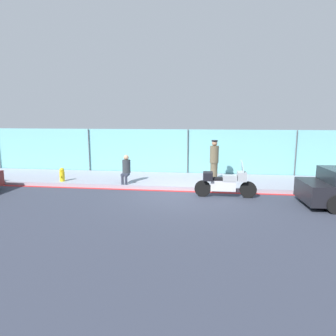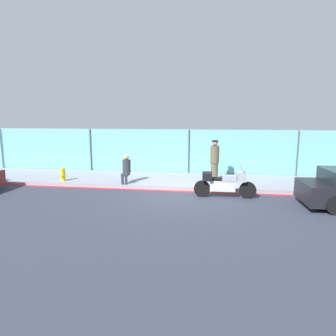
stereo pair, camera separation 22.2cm
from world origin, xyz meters
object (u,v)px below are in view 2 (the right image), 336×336
object	(u,v)px
person_seated_on_curb	(126,168)
motorcycle	(224,183)
officer_standing	(215,160)
fire_hydrant	(63,174)

from	to	relation	value
person_seated_on_curb	motorcycle	bearing A→B (deg)	-15.84
motorcycle	officer_standing	xyz separation A→B (m)	(-0.37, 2.39, 0.53)
person_seated_on_curb	fire_hydrant	xyz separation A→B (m)	(-2.93, -0.06, -0.37)
fire_hydrant	officer_standing	bearing A→B (deg)	10.75
person_seated_on_curb	fire_hydrant	size ratio (longest dim) A/B	2.00
motorcycle	person_seated_on_curb	bearing A→B (deg)	163.28
motorcycle	person_seated_on_curb	world-z (taller)	motorcycle
person_seated_on_curb	fire_hydrant	distance (m)	2.95
officer_standing	fire_hydrant	distance (m)	6.86
officer_standing	motorcycle	bearing A→B (deg)	-81.26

